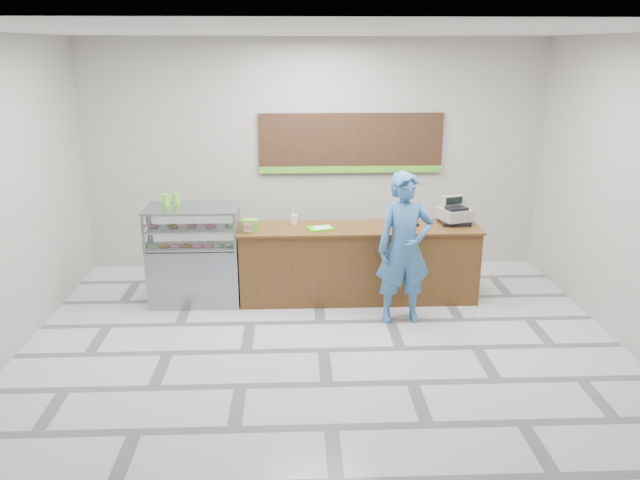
{
  "coord_description": "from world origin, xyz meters",
  "views": [
    {
      "loc": [
        -0.31,
        -6.48,
        3.35
      ],
      "look_at": [
        -0.0,
        0.9,
        1.05
      ],
      "focal_mm": 35.0,
      "sensor_mm": 36.0,
      "label": 1
    }
  ],
  "objects_px": {
    "sales_counter": "(358,263)",
    "display_case": "(195,254)",
    "cash_register": "(454,214)",
    "customer": "(404,248)",
    "serving_tray": "(321,228)"
  },
  "relations": [
    {
      "from": "sales_counter",
      "to": "display_case",
      "type": "relative_size",
      "value": 2.45
    },
    {
      "from": "display_case",
      "to": "cash_register",
      "type": "relative_size",
      "value": 2.66
    },
    {
      "from": "sales_counter",
      "to": "display_case",
      "type": "xyz_separation_m",
      "value": [
        -2.22,
        -0.0,
        0.16
      ]
    },
    {
      "from": "display_case",
      "to": "customer",
      "type": "height_order",
      "value": "customer"
    },
    {
      "from": "customer",
      "to": "sales_counter",
      "type": "bearing_deg",
      "value": 119.58
    },
    {
      "from": "display_case",
      "to": "customer",
      "type": "xyz_separation_m",
      "value": [
        2.71,
        -0.73,
        0.28
      ]
    },
    {
      "from": "serving_tray",
      "to": "customer",
      "type": "height_order",
      "value": "customer"
    },
    {
      "from": "sales_counter",
      "to": "customer",
      "type": "height_order",
      "value": "customer"
    },
    {
      "from": "sales_counter",
      "to": "serving_tray",
      "type": "distance_m",
      "value": 0.74
    },
    {
      "from": "sales_counter",
      "to": "customer",
      "type": "relative_size",
      "value": 1.7
    },
    {
      "from": "cash_register",
      "to": "customer",
      "type": "bearing_deg",
      "value": -151.66
    },
    {
      "from": "sales_counter",
      "to": "customer",
      "type": "distance_m",
      "value": 0.99
    },
    {
      "from": "sales_counter",
      "to": "customer",
      "type": "bearing_deg",
      "value": -56.34
    },
    {
      "from": "cash_register",
      "to": "display_case",
      "type": "bearing_deg",
      "value": 164.28
    },
    {
      "from": "cash_register",
      "to": "serving_tray",
      "type": "xyz_separation_m",
      "value": [
        -1.84,
        -0.21,
        -0.13
      ]
    }
  ]
}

